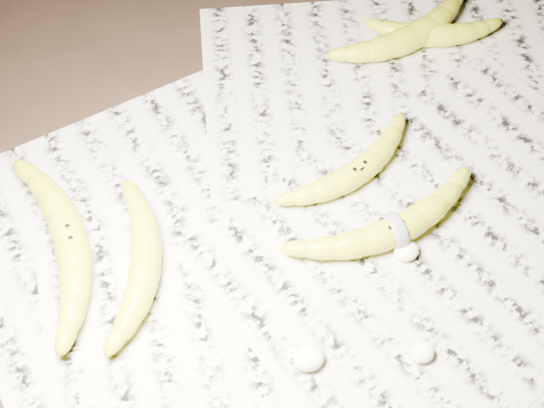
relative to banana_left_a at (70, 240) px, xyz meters
name	(u,v)px	position (x,y,z in m)	size (l,w,h in m)	color
ground	(304,238)	(0.26, -0.10, -0.03)	(3.00, 3.00, 0.00)	black
newspaper_patch	(322,219)	(0.29, -0.09, -0.03)	(0.90, 0.70, 0.01)	#B5B09B
banana_left_a	(70,240)	(0.00, 0.00, 0.00)	(0.24, 0.07, 0.04)	#B4B817
banana_left_b	(145,261)	(0.07, -0.06, 0.00)	(0.20, 0.06, 0.04)	#B4B817
banana_center	(358,170)	(0.36, -0.05, 0.00)	(0.19, 0.06, 0.03)	#B4B817
banana_taped	(394,230)	(0.36, -0.15, 0.00)	(0.23, 0.06, 0.04)	#B4B817
banana_upper_a	(412,35)	(0.55, 0.13, 0.00)	(0.21, 0.06, 0.04)	#B4B817
banana_upper_b	(435,34)	(0.58, 0.12, 0.00)	(0.17, 0.05, 0.03)	#B4B817
measuring_tape	(394,230)	(0.36, -0.15, 0.00)	(0.05, 0.05, 0.00)	white
flesh_chunk_a	(309,357)	(0.20, -0.25, -0.01)	(0.04, 0.03, 0.02)	beige
flesh_chunk_b	(423,352)	(0.31, -0.30, -0.01)	(0.03, 0.02, 0.02)	beige
flesh_chunk_c	(407,249)	(0.36, -0.18, -0.01)	(0.03, 0.03, 0.02)	beige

